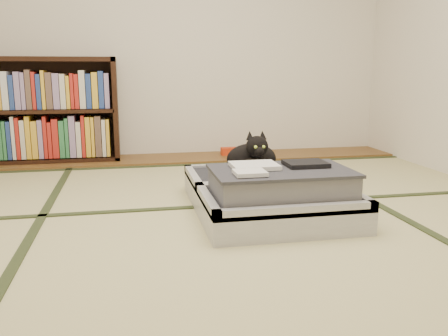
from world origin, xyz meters
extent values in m
plane|color=#C8C585|center=(0.00, 0.00, 0.00)|extent=(4.50, 4.50, 0.00)
cube|color=brown|center=(0.00, 2.00, 0.01)|extent=(4.00, 0.50, 0.02)
cube|color=red|center=(0.44, 2.03, 0.06)|extent=(0.15, 0.09, 0.07)
plane|color=silver|center=(0.00, 2.25, 1.20)|extent=(4.00, 0.00, 4.00)
cube|color=#2D381E|center=(-1.00, 0.00, 0.00)|extent=(0.05, 4.50, 0.01)
cube|color=#2D381E|center=(1.00, 0.00, 0.00)|extent=(0.05, 4.50, 0.01)
cube|color=#2D381E|center=(0.00, 0.40, 0.00)|extent=(4.00, 0.05, 0.01)
cube|color=#2D381E|center=(0.00, 1.70, 0.00)|extent=(4.00, 0.05, 0.01)
cube|color=black|center=(-0.60, 2.07, 0.47)|extent=(0.04, 0.33, 0.92)
cube|color=black|center=(-1.30, 2.07, 0.03)|extent=(1.44, 0.33, 0.04)
cube|color=black|center=(-1.30, 2.07, 0.91)|extent=(1.44, 0.33, 0.04)
cube|color=black|center=(-1.30, 2.07, 0.47)|extent=(1.38, 0.33, 0.03)
cube|color=black|center=(-1.30, 2.22, 0.47)|extent=(1.44, 0.02, 0.92)
cube|color=gray|center=(-1.30, 2.05, 0.25)|extent=(1.29, 0.23, 0.39)
cube|color=gray|center=(-1.30, 2.05, 0.66)|extent=(1.29, 0.23, 0.35)
cube|color=#BABBC0|center=(0.29, 0.00, 0.07)|extent=(0.84, 0.56, 0.15)
cube|color=#28292F|center=(0.29, 0.00, 0.11)|extent=(0.75, 0.47, 0.11)
cube|color=#BABBC0|center=(0.29, -0.26, 0.15)|extent=(0.84, 0.04, 0.06)
cube|color=#BABBC0|center=(0.29, 0.26, 0.15)|extent=(0.84, 0.04, 0.06)
cube|color=#BABBC0|center=(-0.11, 0.00, 0.15)|extent=(0.04, 0.56, 0.06)
cube|color=#BABBC0|center=(0.69, 0.00, 0.15)|extent=(0.04, 0.56, 0.06)
cube|color=#BABBC0|center=(0.29, 0.56, 0.07)|extent=(0.84, 0.56, 0.15)
cube|color=#28292F|center=(0.29, 0.56, 0.11)|extent=(0.75, 0.47, 0.11)
cube|color=#BABBC0|center=(0.29, 0.30, 0.15)|extent=(0.84, 0.04, 0.06)
cube|color=#BABBC0|center=(0.29, 0.82, 0.15)|extent=(0.84, 0.04, 0.06)
cube|color=#BABBC0|center=(-0.11, 0.56, 0.15)|extent=(0.04, 0.56, 0.06)
cube|color=#BABBC0|center=(0.69, 0.56, 0.15)|extent=(0.04, 0.56, 0.06)
cylinder|color=black|center=(0.29, 0.28, 0.16)|extent=(0.76, 0.03, 0.03)
cube|color=gray|center=(0.29, 0.00, 0.21)|extent=(0.72, 0.44, 0.15)
cube|color=#313138|center=(0.29, 0.00, 0.30)|extent=(0.74, 0.46, 0.02)
cube|color=silver|center=(0.16, 0.06, 0.32)|extent=(0.25, 0.20, 0.02)
cube|color=black|center=(0.45, 0.06, 0.32)|extent=(0.22, 0.18, 0.02)
cube|color=silver|center=(0.09, -0.11, 0.32)|extent=(0.16, 0.13, 0.02)
cube|color=white|center=(0.04, -0.27, 0.08)|extent=(0.07, 0.01, 0.05)
cube|color=white|center=(0.18, -0.27, 0.07)|extent=(0.06, 0.01, 0.04)
cube|color=orange|center=(0.57, -0.27, 0.08)|extent=(0.06, 0.01, 0.04)
cube|color=#197F33|center=(0.49, -0.27, 0.10)|extent=(0.04, 0.01, 0.03)
ellipsoid|color=black|center=(0.27, 0.54, 0.26)|extent=(0.32, 0.21, 0.20)
ellipsoid|color=black|center=(0.27, 0.45, 0.24)|extent=(0.16, 0.12, 0.12)
ellipsoid|color=black|center=(0.27, 0.41, 0.36)|extent=(0.14, 0.13, 0.13)
sphere|color=black|center=(0.27, 0.36, 0.34)|extent=(0.06, 0.06, 0.06)
cone|color=black|center=(0.23, 0.44, 0.43)|extent=(0.05, 0.06, 0.06)
cone|color=black|center=(0.31, 0.44, 0.43)|extent=(0.05, 0.06, 0.06)
sphere|color=#A5BF33|center=(0.24, 0.35, 0.37)|extent=(0.02, 0.02, 0.02)
sphere|color=#A5BF33|center=(0.29, 0.35, 0.37)|extent=(0.02, 0.02, 0.02)
cylinder|color=black|center=(0.38, 0.64, 0.19)|extent=(0.20, 0.12, 0.04)
torus|color=white|center=(0.45, 0.54, 0.17)|extent=(0.12, 0.12, 0.02)
torus|color=white|center=(0.46, 0.54, 0.18)|extent=(0.10, 0.10, 0.01)
camera|label=1|loc=(-0.50, -2.35, 0.82)|focal=38.00mm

